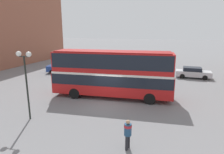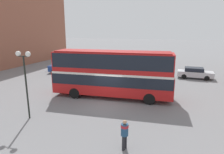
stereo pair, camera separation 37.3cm
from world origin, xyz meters
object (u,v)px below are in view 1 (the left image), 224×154
at_px(double_decker_bus, 112,71).
at_px(street_lamp_twin_globe, 25,68).
at_px(parked_car_kerb_far, 62,67).
at_px(pedestrian_foreground, 128,131).
at_px(parked_car_kerb_near, 193,73).

xyz_separation_m(double_decker_bus, street_lamp_twin_globe, (-4.31, -6.42, 1.24)).
relative_size(parked_car_kerb_far, street_lamp_twin_globe, 0.92).
height_order(double_decker_bus, pedestrian_foreground, double_decker_bus).
xyz_separation_m(parked_car_kerb_near, street_lamp_twin_globe, (-12.34, -17.24, 3.06)).
relative_size(double_decker_bus, pedestrian_foreground, 6.63).
xyz_separation_m(double_decker_bus, parked_car_kerb_near, (8.04, 10.82, -1.83)).
height_order(double_decker_bus, parked_car_kerb_near, double_decker_bus).
bearing_deg(parked_car_kerb_near, street_lamp_twin_globe, -125.05).
bearing_deg(pedestrian_foreground, double_decker_bus, -56.32).
distance_m(parked_car_kerb_far, street_lamp_twin_globe, 16.36).
bearing_deg(street_lamp_twin_globe, pedestrian_foreground, -11.27).
bearing_deg(double_decker_bus, parked_car_kerb_far, 136.56).
relative_size(pedestrian_foreground, parked_car_kerb_far, 0.38).
height_order(parked_car_kerb_far, street_lamp_twin_globe, street_lamp_twin_globe).
distance_m(double_decker_bus, pedestrian_foreground, 8.81).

